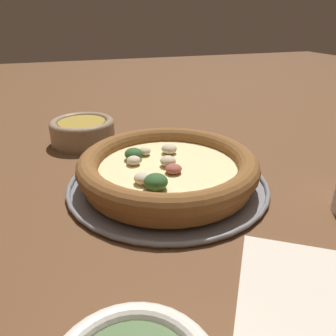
{
  "coord_description": "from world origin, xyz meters",
  "views": [
    {
      "loc": [
        0.41,
        -0.14,
        0.24
      ],
      "look_at": [
        0.0,
        0.0,
        0.03
      ],
      "focal_mm": 35.0,
      "sensor_mm": 36.0,
      "label": 1
    }
  ],
  "objects_px": {
    "pizza": "(168,168)",
    "bowl_near": "(83,130)",
    "pizza_tray": "(168,183)",
    "fork": "(315,317)",
    "napkin": "(303,301)"
  },
  "relations": [
    {
      "from": "pizza",
      "to": "napkin",
      "type": "bearing_deg",
      "value": 10.23
    },
    {
      "from": "pizza",
      "to": "pizza_tray",
      "type": "bearing_deg",
      "value": 100.74
    },
    {
      "from": "pizza_tray",
      "to": "bowl_near",
      "type": "distance_m",
      "value": 0.25
    },
    {
      "from": "pizza_tray",
      "to": "fork",
      "type": "height_order",
      "value": "pizza_tray"
    },
    {
      "from": "pizza",
      "to": "fork",
      "type": "bearing_deg",
      "value": 9.49
    },
    {
      "from": "napkin",
      "to": "pizza",
      "type": "bearing_deg",
      "value": -169.77
    },
    {
      "from": "pizza",
      "to": "bowl_near",
      "type": "distance_m",
      "value": 0.25
    },
    {
      "from": "pizza",
      "to": "bowl_near",
      "type": "relative_size",
      "value": 2.12
    },
    {
      "from": "pizza",
      "to": "fork",
      "type": "relative_size",
      "value": 1.35
    },
    {
      "from": "bowl_near",
      "to": "napkin",
      "type": "distance_m",
      "value": 0.5
    },
    {
      "from": "napkin",
      "to": "fork",
      "type": "height_order",
      "value": "napkin"
    },
    {
      "from": "pizza_tray",
      "to": "pizza",
      "type": "bearing_deg",
      "value": -79.26
    },
    {
      "from": "pizza_tray",
      "to": "pizza",
      "type": "height_order",
      "value": "pizza"
    },
    {
      "from": "napkin",
      "to": "pizza_tray",
      "type": "bearing_deg",
      "value": -169.89
    },
    {
      "from": "pizza",
      "to": "bowl_near",
      "type": "bearing_deg",
      "value": -155.85
    }
  ]
}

